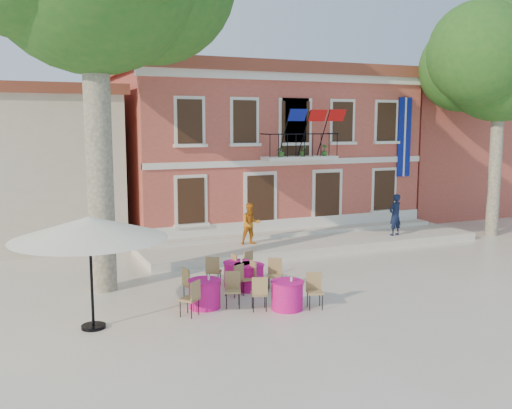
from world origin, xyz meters
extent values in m
plane|color=beige|center=(0.00, 0.00, 0.00)|extent=(90.00, 90.00, 0.00)
cube|color=#C45446|center=(2.00, 10.00, 3.50)|extent=(13.00, 8.00, 7.00)
cube|color=brown|center=(2.00, 10.00, 7.25)|extent=(13.50, 8.50, 0.50)
cube|color=silver|center=(2.00, 6.05, 6.85)|extent=(13.30, 0.35, 0.35)
cube|color=silver|center=(2.00, 5.55, 3.50)|extent=(3.20, 0.90, 0.15)
cube|color=black|center=(2.00, 5.15, 4.50)|extent=(3.20, 0.04, 0.04)
cube|color=navy|center=(7.60, 5.94, 4.30)|extent=(0.70, 0.05, 3.60)
cube|color=navy|center=(1.10, 4.80, 5.25)|extent=(0.76, 0.27, 0.47)
cube|color=red|center=(2.00, 4.80, 5.25)|extent=(0.76, 0.29, 0.47)
cube|color=red|center=(2.90, 4.80, 5.25)|extent=(0.76, 0.27, 0.47)
imported|color=#26591E|center=(1.00, 5.25, 3.82)|extent=(0.43, 0.37, 0.48)
imported|color=#26591E|center=(2.00, 5.25, 3.82)|extent=(0.26, 0.21, 0.48)
imported|color=#26591E|center=(3.00, 5.25, 3.82)|extent=(0.27, 0.27, 0.48)
cube|color=beige|center=(-9.50, 11.00, 3.00)|extent=(9.00, 9.00, 6.00)
cube|color=#C45446|center=(14.00, 11.00, 3.00)|extent=(9.00, 9.00, 6.00)
cube|color=brown|center=(14.00, 11.00, 6.20)|extent=(9.40, 9.40, 0.40)
cube|color=silver|center=(2.00, 4.40, 0.15)|extent=(14.00, 3.40, 0.30)
cylinder|color=#A59E84|center=(-6.71, 1.42, 4.06)|extent=(0.77, 0.77, 8.13)
cylinder|color=#A59E84|center=(10.38, 3.18, 3.23)|extent=(0.54, 0.54, 6.47)
sphere|color=#1F571B|center=(10.38, 3.18, 7.58)|extent=(5.17, 5.17, 5.17)
cylinder|color=black|center=(-7.44, -1.79, 0.04)|extent=(0.58, 0.58, 0.08)
cylinder|color=black|center=(-7.44, -1.79, 1.21)|extent=(0.07, 0.07, 2.43)
cone|color=white|center=(-7.44, -1.79, 2.48)|extent=(3.69, 3.69, 0.53)
imported|color=#0F1935|center=(5.48, 3.63, 1.17)|extent=(0.71, 0.55, 1.73)
imported|color=orange|center=(-0.73, 4.35, 1.10)|extent=(0.81, 0.65, 1.60)
cylinder|color=#E81594|center=(-2.93, 0.10, 0.38)|extent=(0.84, 0.84, 0.75)
cylinder|color=#E81594|center=(-2.93, 0.10, 0.76)|extent=(0.90, 0.90, 0.02)
cube|color=tan|center=(-3.57, 0.49, 0.47)|extent=(0.58, 0.58, 0.95)
cube|color=tan|center=(-2.94, -0.65, 0.47)|extent=(0.43, 0.43, 0.95)
cube|color=tan|center=(-2.27, 0.46, 0.47)|extent=(0.57, 0.57, 0.95)
cylinder|color=#E81594|center=(-2.50, -2.38, 0.38)|extent=(0.84, 0.84, 0.75)
cylinder|color=#E81594|center=(-2.50, -2.38, 0.76)|extent=(0.90, 0.90, 0.02)
cube|color=tan|center=(-3.21, -2.15, 0.47)|extent=(0.53, 0.53, 0.95)
cube|color=tan|center=(-1.78, -2.61, 0.47)|extent=(0.53, 0.53, 0.95)
cylinder|color=#E81594|center=(-4.47, -1.39, 0.38)|extent=(0.84, 0.84, 0.75)
cylinder|color=#E81594|center=(-4.47, -1.39, 0.76)|extent=(0.90, 0.90, 0.02)
cube|color=tan|center=(-5.05, -1.87, 0.47)|extent=(0.59, 0.59, 0.95)
cube|color=tan|center=(-3.77, -1.65, 0.47)|extent=(0.54, 0.54, 0.95)
cube|color=tan|center=(-4.60, -0.65, 0.47)|extent=(0.49, 0.49, 0.95)
cylinder|color=#E81594|center=(-2.72, -0.31, 0.38)|extent=(0.84, 0.84, 0.75)
cylinder|color=#E81594|center=(-2.72, -0.31, 0.76)|extent=(0.90, 0.90, 0.02)
cube|color=tan|center=(-3.37, -0.69, 0.47)|extent=(0.57, 0.57, 0.95)
cube|color=tan|center=(-2.07, -0.69, 0.47)|extent=(0.57, 0.57, 0.95)
cube|color=tan|center=(-2.73, 0.44, 0.47)|extent=(0.42, 0.42, 0.95)
camera|label=1|loc=(-9.07, -15.53, 4.91)|focal=40.00mm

